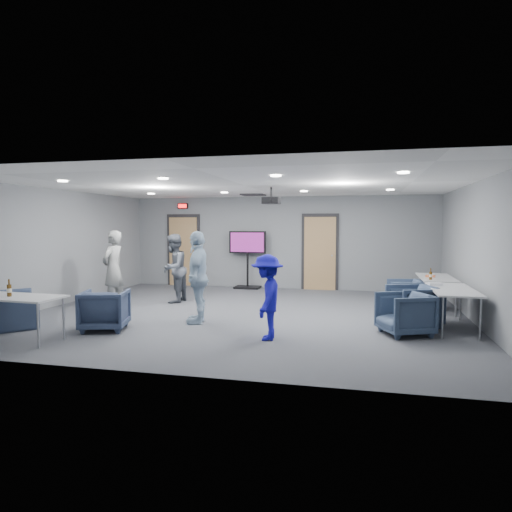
% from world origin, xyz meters
% --- Properties ---
extents(floor, '(9.00, 9.00, 0.00)m').
position_xyz_m(floor, '(0.00, 0.00, 0.00)').
color(floor, '#3D4046').
rests_on(floor, ground).
extents(ceiling, '(9.00, 9.00, 0.00)m').
position_xyz_m(ceiling, '(0.00, 0.00, 2.70)').
color(ceiling, white).
rests_on(ceiling, wall_back).
extents(wall_back, '(9.00, 0.02, 2.70)m').
position_xyz_m(wall_back, '(0.00, 4.00, 1.35)').
color(wall_back, slate).
rests_on(wall_back, floor).
extents(wall_front, '(9.00, 0.02, 2.70)m').
position_xyz_m(wall_front, '(0.00, -4.00, 1.35)').
color(wall_front, slate).
rests_on(wall_front, floor).
extents(wall_left, '(0.02, 8.00, 2.70)m').
position_xyz_m(wall_left, '(-4.50, 0.00, 1.35)').
color(wall_left, slate).
rests_on(wall_left, floor).
extents(wall_right, '(0.02, 8.00, 2.70)m').
position_xyz_m(wall_right, '(4.50, 0.00, 1.35)').
color(wall_right, slate).
rests_on(wall_right, floor).
extents(door_left, '(1.06, 0.17, 2.24)m').
position_xyz_m(door_left, '(-3.00, 3.95, 1.07)').
color(door_left, black).
rests_on(door_left, wall_back).
extents(door_right, '(1.06, 0.17, 2.24)m').
position_xyz_m(door_right, '(1.20, 3.95, 1.07)').
color(door_right, black).
rests_on(door_right, wall_back).
extents(exit_sign, '(0.32, 0.08, 0.16)m').
position_xyz_m(exit_sign, '(-3.00, 3.93, 2.45)').
color(exit_sign, black).
rests_on(exit_sign, wall_back).
extents(hvac_diffuser, '(0.60, 0.60, 0.03)m').
position_xyz_m(hvac_diffuser, '(-0.50, 2.80, 2.69)').
color(hvac_diffuser, black).
rests_on(hvac_diffuser, ceiling).
extents(downlights, '(6.18, 3.78, 0.02)m').
position_xyz_m(downlights, '(0.00, 0.00, 2.68)').
color(downlights, white).
rests_on(downlights, ceiling).
extents(person_a, '(0.48, 0.68, 1.75)m').
position_xyz_m(person_a, '(-3.19, 0.19, 0.87)').
color(person_a, gray).
rests_on(person_a, floor).
extents(person_b, '(0.65, 0.82, 1.66)m').
position_xyz_m(person_b, '(-2.04, 0.99, 0.83)').
color(person_b, '#4D535C').
rests_on(person_b, floor).
extents(person_c, '(0.64, 1.10, 1.76)m').
position_xyz_m(person_c, '(-0.66, -1.04, 0.88)').
color(person_c, '#A6C0D6').
rests_on(person_c, floor).
extents(person_d, '(0.59, 0.94, 1.40)m').
position_xyz_m(person_d, '(0.90, -1.98, 0.70)').
color(person_d, '#1A19A4').
rests_on(person_d, floor).
extents(chair_right_a, '(0.82, 0.81, 0.66)m').
position_xyz_m(chair_right_a, '(3.35, 1.35, 0.33)').
color(chair_right_a, '#384761').
rests_on(chair_right_a, floor).
extents(chair_right_b, '(1.07, 1.05, 0.76)m').
position_xyz_m(chair_right_b, '(3.35, -0.36, 0.38)').
color(chair_right_b, '#334159').
rests_on(chair_right_b, floor).
extents(chair_right_c, '(1.04, 1.03, 0.73)m').
position_xyz_m(chair_right_c, '(3.12, -1.15, 0.36)').
color(chair_right_c, '#34425A').
rests_on(chair_right_c, floor).
extents(chair_front_a, '(0.97, 0.98, 0.72)m').
position_xyz_m(chair_front_a, '(-2.07, -2.00, 0.36)').
color(chair_front_a, '#333F59').
rests_on(chair_front_a, floor).
extents(chair_front_b, '(1.32, 1.31, 0.64)m').
position_xyz_m(chair_front_b, '(-3.87, -2.24, 0.32)').
color(chair_front_b, '#34415A').
rests_on(chair_front_b, floor).
extents(table_right_a, '(0.70, 1.69, 0.73)m').
position_xyz_m(table_right_a, '(4.00, 1.43, 0.68)').
color(table_right_a, '#B9BCBE').
rests_on(table_right_a, floor).
extents(table_right_b, '(0.74, 1.77, 0.73)m').
position_xyz_m(table_right_b, '(4.00, -0.47, 0.68)').
color(table_right_b, '#B9BCBE').
rests_on(table_right_b, floor).
extents(table_front_left, '(1.78, 0.82, 0.73)m').
position_xyz_m(table_front_left, '(-3.16, -3.00, 0.68)').
color(table_front_left, '#B9BCBE').
rests_on(table_front_left, floor).
extents(bottle_front, '(0.07, 0.07, 0.28)m').
position_xyz_m(bottle_front, '(-3.14, -3.04, 0.83)').
color(bottle_front, '#4F320D').
rests_on(bottle_front, table_front_left).
extents(bottle_right, '(0.06, 0.06, 0.24)m').
position_xyz_m(bottle_right, '(3.80, 0.89, 0.82)').
color(bottle_right, '#4F320D').
rests_on(bottle_right, table_right_a).
extents(snack_box, '(0.22, 0.18, 0.04)m').
position_xyz_m(snack_box, '(3.86, 1.37, 0.75)').
color(snack_box, '#C65D31').
rests_on(snack_box, table_right_a).
extents(wrapper, '(0.25, 0.18, 0.05)m').
position_xyz_m(wrapper, '(3.76, -0.08, 0.76)').
color(wrapper, silver).
rests_on(wrapper, table_right_b).
extents(tv_stand, '(1.10, 0.53, 1.69)m').
position_xyz_m(tv_stand, '(-0.90, 3.75, 0.96)').
color(tv_stand, black).
rests_on(tv_stand, floor).
extents(projector, '(0.37, 0.35, 0.36)m').
position_xyz_m(projector, '(0.47, 0.46, 2.40)').
color(projector, black).
rests_on(projector, ceiling).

